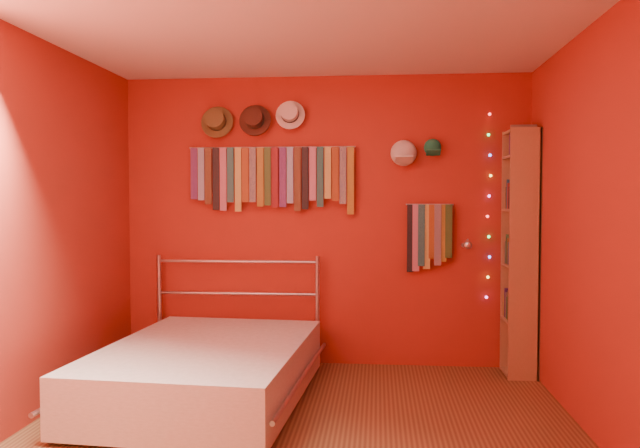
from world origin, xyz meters
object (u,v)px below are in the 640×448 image
(tie_rack, at_px, (272,175))
(bookshelf, at_px, (525,251))
(bed, at_px, (206,370))
(reading_lamp, at_px, (467,245))

(tie_rack, xyz_separation_m, bookshelf, (2.10, -0.16, -0.63))
(bookshelf, distance_m, bed, 2.68)
(bookshelf, relative_size, bed, 1.00)
(reading_lamp, bearing_deg, bookshelf, 1.89)
(reading_lamp, distance_m, bed, 2.28)
(tie_rack, distance_m, reading_lamp, 1.75)
(reading_lamp, bearing_deg, bed, -156.14)
(tie_rack, bearing_deg, reading_lamp, -5.93)
(tie_rack, xyz_separation_m, bed, (-0.30, -1.03, -1.43))
(tie_rack, bearing_deg, bookshelf, -4.22)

